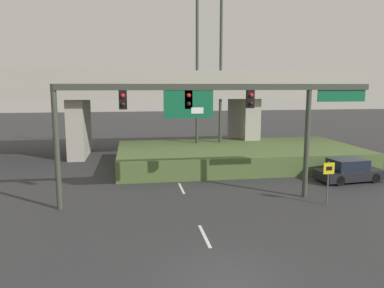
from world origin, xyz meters
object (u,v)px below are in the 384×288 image
(signal_gantry, at_px, (210,107))
(highway_light_pole_far, at_px, (221,66))
(parked_sedan_near_right, at_px, (349,171))
(speed_limit_sign, at_px, (328,177))
(highway_light_pole_near, at_px, (197,56))

(signal_gantry, distance_m, highway_light_pole_far, 12.48)
(highway_light_pole_far, relative_size, parked_sedan_near_right, 3.37)
(signal_gantry, bearing_deg, parked_sedan_near_right, 16.04)
(signal_gantry, relative_size, highway_light_pole_far, 1.13)
(speed_limit_sign, relative_size, highway_light_pole_far, 0.16)
(highway_light_pole_near, bearing_deg, highway_light_pole_far, 2.64)
(speed_limit_sign, distance_m, parked_sedan_near_right, 5.90)
(signal_gantry, distance_m, highway_light_pole_near, 12.20)
(highway_light_pole_far, bearing_deg, parked_sedan_near_right, -53.51)
(highway_light_pole_far, bearing_deg, speed_limit_sign, -78.61)
(highway_light_pole_near, bearing_deg, speed_limit_sign, -70.42)
(parked_sedan_near_right, bearing_deg, highway_light_pole_far, 120.47)
(signal_gantry, relative_size, parked_sedan_near_right, 3.79)
(speed_limit_sign, bearing_deg, highway_light_pole_far, 101.39)
(highway_light_pole_far, distance_m, parked_sedan_near_right, 13.14)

